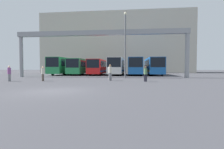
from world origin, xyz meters
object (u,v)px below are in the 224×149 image
at_px(pedestrian_near_center, 145,74).
at_px(traffic_cone, 110,76).
at_px(bus_slot_5, 153,66).
at_px(pedestrian_far_center, 110,72).
at_px(lamp_post, 125,43).
at_px(pedestrian_near_right, 43,73).
at_px(pedestrian_near_left, 9,73).
at_px(bus_slot_0, 65,65).
at_px(bus_slot_4, 135,66).
at_px(bus_slot_1, 81,66).
at_px(bus_slot_3, 117,65).
at_px(bus_slot_2, 99,66).

distance_m(pedestrian_near_center, traffic_cone, 6.35).
relative_size(bus_slot_5, pedestrian_near_center, 7.57).
relative_size(pedestrian_far_center, lamp_post, 0.20).
relative_size(pedestrian_near_right, pedestrian_near_left, 0.96).
bearing_deg(bus_slot_0, pedestrian_far_center, -53.78).
bearing_deg(bus_slot_4, bus_slot_5, -4.48).
relative_size(pedestrian_near_center, traffic_cone, 2.39).
height_order(bus_slot_1, bus_slot_4, bus_slot_4).
xyz_separation_m(pedestrian_near_right, pedestrian_near_center, (10.90, 0.53, -0.00)).
bearing_deg(lamp_post, pedestrian_far_center, -107.45).
distance_m(bus_slot_5, lamp_post, 12.26).
xyz_separation_m(bus_slot_1, pedestrian_far_center, (7.72, -15.11, -0.82)).
bearing_deg(pedestrian_near_center, bus_slot_5, 110.94).
height_order(bus_slot_0, bus_slot_3, bus_slot_0).
bearing_deg(lamp_post, pedestrian_near_center, -68.30).
relative_size(bus_slot_0, bus_slot_5, 0.98).
relative_size(bus_slot_1, bus_slot_4, 0.89).
relative_size(pedestrian_near_center, lamp_post, 0.18).
height_order(bus_slot_4, traffic_cone, bus_slot_4).
relative_size(bus_slot_2, pedestrian_near_left, 7.35).
relative_size(bus_slot_1, pedestrian_near_center, 7.05).
bearing_deg(bus_slot_5, pedestrian_near_right, -128.78).
bearing_deg(pedestrian_far_center, bus_slot_3, -127.85).
bearing_deg(bus_slot_2, traffic_cone, -72.98).
distance_m(bus_slot_5, pedestrian_far_center, 16.90).
bearing_deg(bus_slot_2, bus_slot_4, 1.50).
distance_m(bus_slot_2, bus_slot_5, 10.75).
distance_m(bus_slot_4, bus_slot_5, 3.59).
xyz_separation_m(bus_slot_2, pedestrian_near_left, (-6.32, -17.85, -0.83)).
bearing_deg(pedestrian_near_left, bus_slot_3, -24.82).
relative_size(bus_slot_1, pedestrian_far_center, 6.21).
bearing_deg(bus_slot_2, pedestrian_near_center, -64.46).
relative_size(bus_slot_1, traffic_cone, 16.86).
bearing_deg(bus_slot_1, bus_slot_0, 175.04).
xyz_separation_m(pedestrian_near_center, pedestrian_far_center, (-3.81, 1.01, 0.11)).
bearing_deg(bus_slot_5, traffic_cone, -120.84).
relative_size(bus_slot_0, pedestrian_near_center, 7.45).
bearing_deg(bus_slot_0, lamp_post, -39.73).
distance_m(bus_slot_3, bus_slot_4, 3.59).
relative_size(bus_slot_5, traffic_cone, 18.10).
bearing_deg(pedestrian_near_left, pedestrian_far_center, -73.71).
bearing_deg(traffic_cone, bus_slot_3, 90.38).
bearing_deg(pedestrian_far_center, traffic_cone, -122.51).
bearing_deg(bus_slot_4, bus_slot_0, -178.49).
height_order(pedestrian_far_center, traffic_cone, pedestrian_far_center).
relative_size(bus_slot_4, traffic_cone, 18.96).
bearing_deg(bus_slot_4, bus_slot_2, -178.50).
distance_m(bus_slot_2, pedestrian_near_center, 18.44).
bearing_deg(bus_slot_5, lamp_post, -115.43).
relative_size(bus_slot_4, bus_slot_5, 1.05).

